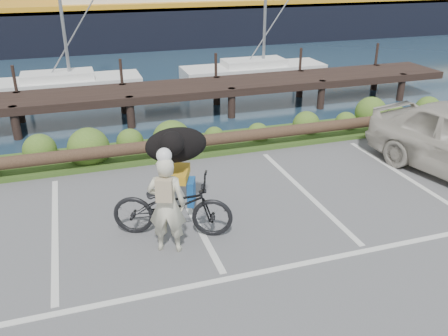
# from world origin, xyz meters

# --- Properties ---
(ground) EXTENTS (72.00, 72.00, 0.00)m
(ground) POSITION_xyz_m (0.00, 0.00, 0.00)
(ground) COLOR #555557
(vegetation_strip) EXTENTS (34.00, 1.60, 0.10)m
(vegetation_strip) POSITION_xyz_m (0.00, 5.30, 0.05)
(vegetation_strip) COLOR #3D5B21
(vegetation_strip) RESTS_ON ground
(log_rail) EXTENTS (32.00, 0.30, 0.60)m
(log_rail) POSITION_xyz_m (0.00, 4.60, 0.00)
(log_rail) COLOR #443021
(log_rail) RESTS_ON ground
(bicycle) EXTENTS (2.32, 1.52, 1.15)m
(bicycle) POSITION_xyz_m (-0.50, 1.21, 0.58)
(bicycle) COLOR black
(bicycle) RESTS_ON ground
(cyclist) EXTENTS (0.75, 0.63, 1.76)m
(cyclist) POSITION_xyz_m (-0.69, 0.74, 0.88)
(cyclist) COLOR beige
(cyclist) RESTS_ON ground
(dog) EXTENTS (0.96, 1.30, 0.68)m
(dog) POSITION_xyz_m (-0.24, 1.87, 1.49)
(dog) COLOR black
(dog) RESTS_ON bicycle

